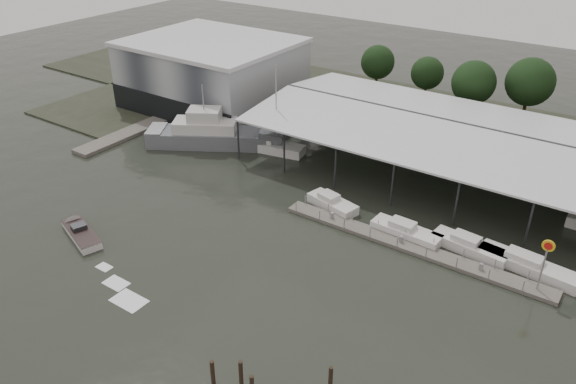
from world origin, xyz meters
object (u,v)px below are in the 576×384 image
Objects in this scene: shell_fuel_sign at (546,256)px; grey_trawler at (214,134)px; speedboat_underway at (80,231)px; white_sailboat at (273,147)px.

grey_trawler reaches higher than shell_fuel_sign.
speedboat_underway is (-41.03, -17.00, -3.53)m from shell_fuel_sign.
speedboat_underway is (-4.42, -27.75, -0.26)m from white_sailboat.
grey_trawler is at bearing 169.85° from shell_fuel_sign.
grey_trawler reaches higher than speedboat_underway.
white_sailboat reaches higher than grey_trawler.
shell_fuel_sign is at bearing -138.27° from speedboat_underway.
grey_trawler is 1.03× the size of speedboat_underway.
speedboat_underway is (3.38, -24.95, -1.19)m from grey_trawler.
speedboat_underway is at bearing -110.07° from white_sailboat.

